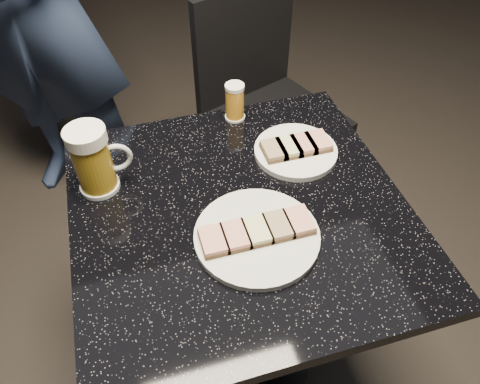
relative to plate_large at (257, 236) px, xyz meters
name	(u,v)px	position (x,y,z in m)	size (l,w,h in m)	color
floor	(240,362)	(-0.01, 0.09, -0.76)	(6.00, 6.00, 0.00)	black
plate_large	(257,236)	(0.00, 0.00, 0.00)	(0.25, 0.25, 0.01)	silver
plate_small	(296,151)	(0.17, 0.22, 0.00)	(0.20, 0.20, 0.01)	white
table	(240,274)	(-0.01, 0.09, -0.25)	(0.70, 0.70, 0.75)	black
beer_mug	(94,160)	(-0.28, 0.24, 0.07)	(0.13, 0.09, 0.16)	white
beer_tumbler	(235,102)	(0.07, 0.39, 0.04)	(0.05, 0.05, 0.10)	silver
chair	(264,101)	(0.29, 0.78, -0.26)	(0.53, 0.53, 0.87)	black
canapes_on_plate_large	(257,231)	(0.00, 0.00, 0.02)	(0.23, 0.07, 0.02)	#4C3521
canapes_on_plate_small	(296,146)	(0.17, 0.22, 0.02)	(0.16, 0.07, 0.02)	#4C3521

